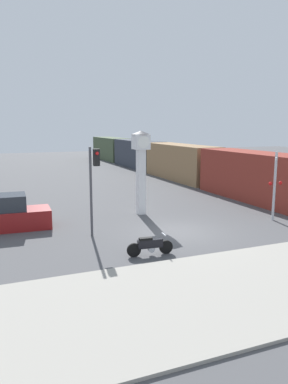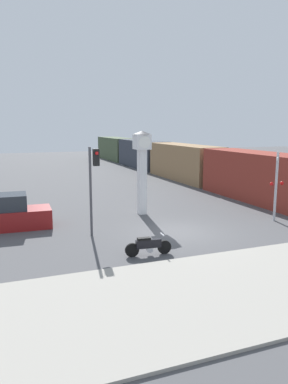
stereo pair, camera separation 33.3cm
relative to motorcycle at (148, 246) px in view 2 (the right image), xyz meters
The scene contains 8 objects.
ground_plane 3.70m from the motorcycle, 45.15° to the left, with size 120.00×120.00×0.00m, color #4C4C4F.
sidewalk_strip 4.78m from the motorcycle, 57.08° to the right, with size 36.00×6.00×0.10m.
motorcycle is the anchor object (origin of this frame).
clock_tower 7.85m from the motorcycle, 70.99° to the left, with size 1.05×1.05×4.96m.
freight_train 27.56m from the motorcycle, 65.12° to the left, with size 2.80×45.48×3.40m.
traffic_light 4.57m from the motorcycle, 111.13° to the left, with size 0.50×0.35×4.29m.
railroad_crossing_signal 9.28m from the motorcycle, 17.34° to the left, with size 0.90×0.82×3.83m.
parked_car 8.26m from the motorcycle, 129.28° to the left, with size 4.27×1.97×1.80m.
Camera 2 is at (-8.08, -16.20, 5.27)m, focal length 35.00 mm.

